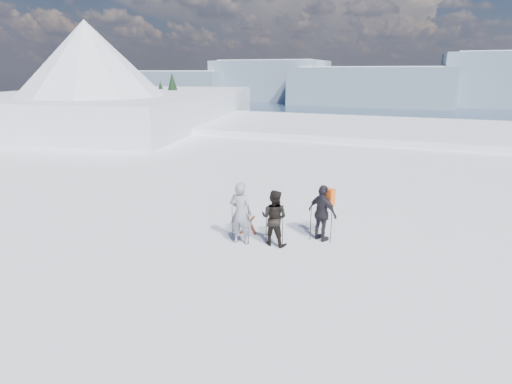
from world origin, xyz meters
TOP-DOWN VIEW (x-y plane):
  - lake_basin at (0.00, 30.00)m, footprint 820.00×820.00m
  - far_mountain_range at (29.60, 454.78)m, footprint 770.00×110.00m
  - near_ridge at (-26.56, 29.34)m, footprint 31.37×35.68m
  - skier_grey at (-2.20, 2.98)m, footprint 0.74×0.50m
  - skier_dark at (-1.19, 3.25)m, footprint 0.93×0.75m
  - skier_pack at (0.14, 4.09)m, footprint 1.17×0.90m
  - backpack at (0.26, 4.32)m, footprint 0.45×0.38m
  - ski_poles at (-1.09, 3.35)m, footprint 2.95×1.09m
  - skis_loose at (-2.50, 4.46)m, footprint 0.95×1.70m

SIDE VIEW (x-z plane):
  - far_mountain_range at x=29.60m, z-range -33.69..19.31m
  - lake_basin at x=0.00m, z-range -42.31..29.31m
  - near_ridge at x=-26.56m, z-range -16.29..9.33m
  - skis_loose at x=-2.50m, z-range 0.00..0.03m
  - ski_poles at x=-1.09m, z-range -0.07..1.30m
  - skier_dark at x=-1.19m, z-range 0.00..1.78m
  - skier_pack at x=0.14m, z-range 0.00..1.84m
  - skier_grey at x=-2.20m, z-range 0.00..2.00m
  - backpack at x=0.26m, z-range 1.84..2.37m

